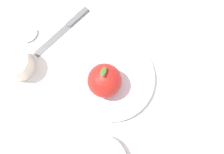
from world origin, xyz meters
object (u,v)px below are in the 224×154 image
(dinner_plate, at_px, (112,78))
(apple, at_px, (105,81))
(cup, at_px, (17,63))
(spoon, at_px, (36,31))
(knife, at_px, (68,27))

(dinner_plate, height_order, apple, apple)
(cup, bearing_deg, spoon, -25.75)
(dinner_plate, bearing_deg, spoon, 49.79)
(knife, bearing_deg, spoon, 90.45)
(dinner_plate, height_order, cup, cup)
(knife, bearing_deg, dinner_plate, -147.70)
(dinner_plate, bearing_deg, apple, 129.27)
(apple, height_order, knife, apple)
(apple, distance_m, knife, 0.20)
(apple, height_order, spoon, apple)
(apple, bearing_deg, dinner_plate, -50.73)
(apple, xyz_separation_m, spoon, (0.17, 0.16, -0.05))
(apple, xyz_separation_m, cup, (0.08, 0.21, -0.02))
(dinner_plate, distance_m, spoon, 0.24)
(apple, relative_size, cup, 1.17)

